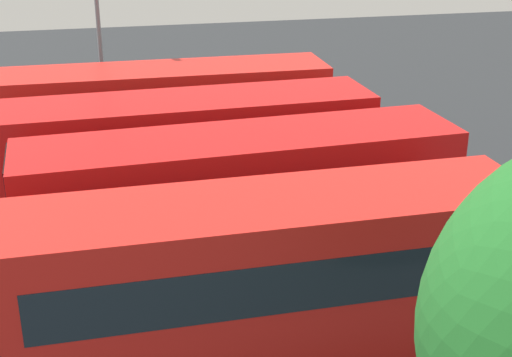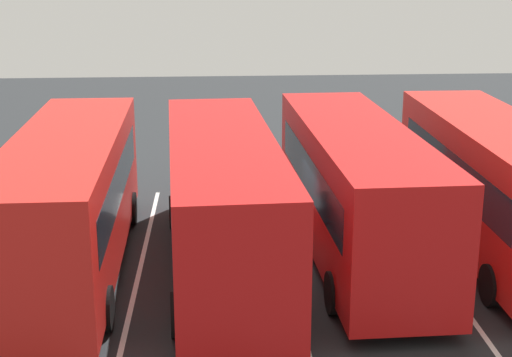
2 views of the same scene
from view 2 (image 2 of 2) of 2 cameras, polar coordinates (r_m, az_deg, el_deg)
The scene contains 9 objects.
ground_plane at distance 19.81m, azimuth 2.28°, elevation -6.30°, with size 64.99×64.99×0.00m, color #232628.
bus_far_left at distance 21.05m, azimuth 17.32°, elevation -0.28°, with size 10.49×2.73×3.43m.
bus_center_left at distance 19.89m, azimuth 7.40°, elevation -0.60°, with size 10.52×2.85×3.43m.
bus_center_right at distance 18.72m, azimuth -2.49°, elevation -1.54°, with size 10.56×2.98×3.43m.
bus_far_right at distance 19.35m, azimuth -13.70°, elevation -1.41°, with size 10.48×2.71×3.43m.
pedestrian at distance 27.19m, azimuth -13.20°, elevation 1.85°, with size 0.38×0.38×1.78m.
lane_stripe_outer_left at distance 20.52m, azimuth 12.73°, elevation -5.87°, with size 12.81×0.12×0.01m, color silver.
lane_stripe_inner_left at distance 19.81m, azimuth 2.28°, elevation -6.29°, with size 12.81×0.12×0.01m, color silver.
lane_stripe_inner_right at distance 19.77m, azimuth -8.58°, elevation -6.50°, with size 12.81×0.12×0.01m, color silver.
Camera 2 is at (-18.21, 2.03, 7.53)m, focal length 53.90 mm.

